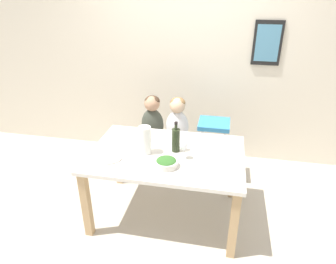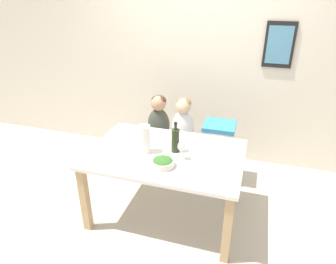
# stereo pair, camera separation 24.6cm
# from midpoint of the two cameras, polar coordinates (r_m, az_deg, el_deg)

# --- Properties ---
(ground_plane) EXTENTS (14.00, 14.00, 0.00)m
(ground_plane) POSITION_cam_midpoint_polar(r_m,az_deg,el_deg) (3.23, -2.53, -15.13)
(ground_plane) COLOR #BCB2A3
(wall_back) EXTENTS (10.00, 0.09, 2.70)m
(wall_back) POSITION_cam_midpoint_polar(r_m,az_deg,el_deg) (3.84, 2.08, 14.42)
(wall_back) COLOR beige
(wall_back) RESTS_ON ground_plane
(dining_table) EXTENTS (1.43, 0.97, 0.72)m
(dining_table) POSITION_cam_midpoint_polar(r_m,az_deg,el_deg) (2.86, -2.77, -5.65)
(dining_table) COLOR silver
(dining_table) RESTS_ON ground_plane
(chair_far_left) EXTENTS (0.41, 0.40, 0.44)m
(chair_far_left) POSITION_cam_midpoint_polar(r_m,az_deg,el_deg) (3.69, -4.78, -2.37)
(chair_far_left) COLOR silver
(chair_far_left) RESTS_ON ground_plane
(chair_far_center) EXTENTS (0.41, 0.40, 0.44)m
(chair_far_center) POSITION_cam_midpoint_polar(r_m,az_deg,el_deg) (3.62, -0.23, -2.82)
(chair_far_center) COLOR silver
(chair_far_center) RESTS_ON ground_plane
(chair_right_highchair) EXTENTS (0.35, 0.34, 0.74)m
(chair_right_highchair) POSITION_cam_midpoint_polar(r_m,az_deg,el_deg) (3.48, 6.64, -0.57)
(chair_right_highchair) COLOR silver
(chair_right_highchair) RESTS_ON ground_plane
(person_child_left) EXTENTS (0.27, 0.19, 0.55)m
(person_child_left) POSITION_cam_midpoint_polar(r_m,az_deg,el_deg) (3.53, -4.99, 2.84)
(person_child_left) COLOR #3D4238
(person_child_left) RESTS_ON chair_far_left
(person_child_center) EXTENTS (0.27, 0.19, 0.55)m
(person_child_center) POSITION_cam_midpoint_polar(r_m,az_deg,el_deg) (3.46, -0.24, 2.47)
(person_child_center) COLOR silver
(person_child_center) RESTS_ON chair_far_center
(wine_bottle) EXTENTS (0.08, 0.08, 0.30)m
(wine_bottle) POSITION_cam_midpoint_polar(r_m,az_deg,el_deg) (2.77, -1.04, -1.51)
(wine_bottle) COLOR #232D19
(wine_bottle) RESTS_ON dining_table
(paper_towel_roll) EXTENTS (0.11, 0.11, 0.27)m
(paper_towel_roll) POSITION_cam_midpoint_polar(r_m,az_deg,el_deg) (2.76, -6.98, -1.60)
(paper_towel_roll) COLOR white
(paper_towel_roll) RESTS_ON dining_table
(wine_glass_near) EXTENTS (0.07, 0.07, 0.17)m
(wine_glass_near) POSITION_cam_midpoint_polar(r_m,az_deg,el_deg) (2.65, 0.31, -2.77)
(wine_glass_near) COLOR white
(wine_glass_near) RESTS_ON dining_table
(salad_bowl_large) EXTENTS (0.20, 0.20, 0.08)m
(salad_bowl_large) POSITION_cam_midpoint_polar(r_m,az_deg,el_deg) (2.59, -3.08, -5.89)
(salad_bowl_large) COLOR silver
(salad_bowl_large) RESTS_ON dining_table
(dinner_plate_front_left) EXTENTS (0.22, 0.22, 0.01)m
(dinner_plate_front_left) POSITION_cam_midpoint_polar(r_m,az_deg,el_deg) (2.79, -13.50, -4.84)
(dinner_plate_front_left) COLOR silver
(dinner_plate_front_left) RESTS_ON dining_table
(dinner_plate_back_left) EXTENTS (0.22, 0.22, 0.01)m
(dinner_plate_back_left) POSITION_cam_midpoint_polar(r_m,az_deg,el_deg) (3.14, -8.29, -0.66)
(dinner_plate_back_left) COLOR silver
(dinner_plate_back_left) RESTS_ON dining_table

